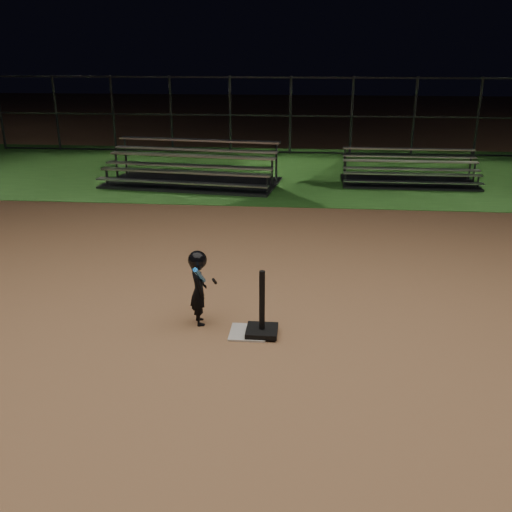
% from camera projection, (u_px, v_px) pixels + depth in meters
% --- Properties ---
extents(ground, '(80.00, 80.00, 0.00)m').
position_uv_depth(ground, '(248.00, 333.00, 6.97)').
color(ground, '#A37149').
rests_on(ground, ground).
extents(grass_strip, '(60.00, 8.00, 0.01)m').
position_uv_depth(grass_strip, '(286.00, 171.00, 16.33)').
color(grass_strip, '#24571C').
rests_on(grass_strip, ground).
extents(home_plate, '(0.45, 0.45, 0.02)m').
position_uv_depth(home_plate, '(248.00, 332.00, 6.97)').
color(home_plate, beige).
rests_on(home_plate, ground).
extents(batting_tee, '(0.38, 0.38, 0.81)m').
position_uv_depth(batting_tee, '(262.00, 322.00, 6.88)').
color(batting_tee, black).
rests_on(batting_tee, home_plate).
extents(child_batter, '(0.38, 0.59, 0.97)m').
position_uv_depth(child_batter, '(198.00, 285.00, 7.07)').
color(child_batter, black).
rests_on(child_batter, ground).
extents(bleacher_left, '(4.59, 2.63, 1.07)m').
position_uv_depth(bleacher_left, '(192.00, 176.00, 14.66)').
color(bleacher_left, '#B5B5BA').
rests_on(bleacher_left, ground).
extents(bleacher_right, '(3.43, 1.69, 0.84)m').
position_uv_depth(bleacher_right, '(409.00, 177.00, 14.77)').
color(bleacher_right, silver).
rests_on(bleacher_right, ground).
extents(backstop_fence, '(20.08, 0.08, 2.50)m').
position_uv_depth(backstop_fence, '(290.00, 116.00, 18.72)').
color(backstop_fence, '#38383D').
rests_on(backstop_fence, ground).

